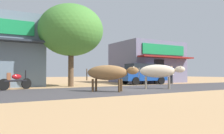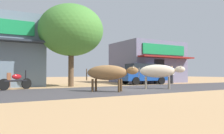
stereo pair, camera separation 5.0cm
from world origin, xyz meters
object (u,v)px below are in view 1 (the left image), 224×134
parked_motorcycle (16,81)px  cow_far_dark (158,71)px  pedestrian_by_shop (171,73)px  cafe_chair_by_doorway (7,80)px  cow_near_brown (108,73)px  roadside_tree (71,31)px  parked_hatchback_car (142,74)px

parked_motorcycle → cow_far_dark: size_ratio=0.81×
pedestrian_by_shop → cafe_chair_by_doorway: size_ratio=1.65×
cow_far_dark → cafe_chair_by_doorway: size_ratio=2.37×
cow_near_brown → pedestrian_by_shop: pedestrian_by_shop is taller
roadside_tree → cow_far_dark: 6.41m
roadside_tree → cow_far_dark: (3.72, -4.43, -2.76)m
cow_near_brown → pedestrian_by_shop: 9.36m
roadside_tree → cow_near_brown: bearing=-86.9°
parked_hatchback_car → parked_motorcycle: parked_hatchback_car is taller
roadside_tree → pedestrian_by_shop: 9.12m
cow_far_dark → pedestrian_by_shop: bearing=38.4°
cow_near_brown → cafe_chair_by_doorway: 6.32m
roadside_tree → cafe_chair_by_doorway: size_ratio=5.97×
cow_far_dark → cafe_chair_by_doorway: (-7.59, 4.47, -0.48)m
cow_near_brown → roadside_tree: bearing=93.1°
cafe_chair_by_doorway → parked_motorcycle: bearing=-72.7°
parked_hatchback_car → cow_near_brown: bearing=-140.3°
cow_far_dark → pedestrian_by_shop: 6.27m
parked_motorcycle → cow_far_dark: (7.21, -3.24, 0.53)m
cow_far_dark → cafe_chair_by_doorway: cow_far_dark is taller
parked_motorcycle → pedestrian_by_shop: size_ratio=1.16×
parked_motorcycle → cafe_chair_by_doorway: size_ratio=1.92×
roadside_tree → cow_near_brown: size_ratio=2.52×
cow_near_brown → pedestrian_by_shop: (8.38, 4.18, -0.03)m
parked_hatchback_car → pedestrian_by_shop: 2.72m
roadside_tree → parked_hatchback_car: (5.97, 0.02, -2.92)m
parked_motorcycle → cow_near_brown: bearing=-43.3°
parked_hatchback_car → pedestrian_by_shop: bearing=-12.0°
parked_hatchback_car → parked_motorcycle: bearing=-172.7°
roadside_tree → parked_motorcycle: (-3.49, -1.19, -3.29)m
pedestrian_by_shop → parked_hatchback_car: bearing=168.0°
parked_motorcycle → pedestrian_by_shop: bearing=3.1°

